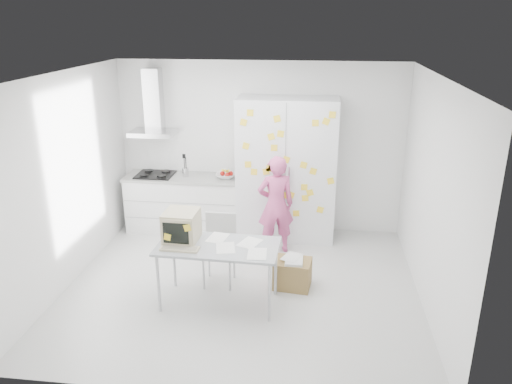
# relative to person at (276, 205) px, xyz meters

# --- Properties ---
(floor) EXTENTS (4.50, 4.00, 0.02)m
(floor) POSITION_rel_person_xyz_m (-0.34, -1.10, -0.75)
(floor) COLOR silver
(floor) RESTS_ON ground
(walls) EXTENTS (4.52, 4.01, 2.70)m
(walls) POSITION_rel_person_xyz_m (-0.34, -0.38, 0.61)
(walls) COLOR white
(walls) RESTS_ON ground
(ceiling) EXTENTS (4.50, 4.00, 0.02)m
(ceiling) POSITION_rel_person_xyz_m (-0.34, -1.10, 1.96)
(ceiling) COLOR white
(ceiling) RESTS_ON walls
(counter_run) EXTENTS (1.84, 0.63, 1.28)m
(counter_run) POSITION_rel_person_xyz_m (-1.54, 0.60, -0.26)
(counter_run) COLOR white
(counter_run) RESTS_ON ground
(range_hood) EXTENTS (0.70, 0.48, 1.01)m
(range_hood) POSITION_rel_person_xyz_m (-1.99, 0.74, 1.22)
(range_hood) COLOR silver
(range_hood) RESTS_ON walls
(tall_cabinet) EXTENTS (1.50, 0.68, 2.20)m
(tall_cabinet) POSITION_rel_person_xyz_m (0.11, 0.57, 0.36)
(tall_cabinet) COLOR silver
(tall_cabinet) RESTS_ON ground
(person) EXTENTS (0.61, 0.49, 1.47)m
(person) POSITION_rel_person_xyz_m (0.00, 0.00, 0.00)
(person) COLOR #CB4F8A
(person) RESTS_ON ground
(desk) EXTENTS (1.46, 0.77, 1.14)m
(desk) POSITION_rel_person_xyz_m (-0.85, -1.46, 0.13)
(desk) COLOR #9BA0A5
(desk) RESTS_ON ground
(chair) EXTENTS (0.42, 0.42, 0.93)m
(chair) POSITION_rel_person_xyz_m (-0.64, -0.98, -0.21)
(chair) COLOR #B6B6B4
(chair) RESTS_ON ground
(cardboard_box) EXTENTS (0.50, 0.42, 0.41)m
(cardboard_box) POSITION_rel_person_xyz_m (0.31, -1.01, -0.54)
(cardboard_box) COLOR olive
(cardboard_box) RESTS_ON ground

